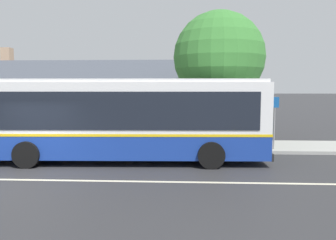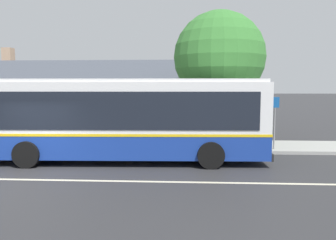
{
  "view_description": "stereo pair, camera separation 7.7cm",
  "coord_description": "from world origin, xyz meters",
  "px_view_note": "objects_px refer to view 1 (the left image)",
  "views": [
    {
      "loc": [
        5.25,
        -10.06,
        2.98
      ],
      "look_at": [
        4.54,
        4.28,
        1.54
      ],
      "focal_mm": 35.0,
      "sensor_mm": 36.0,
      "label": 1
    },
    {
      "loc": [
        5.32,
        -10.06,
        2.98
      ],
      "look_at": [
        4.54,
        4.28,
        1.54
      ],
      "focal_mm": 35.0,
      "sensor_mm": 36.0,
      "label": 2
    }
  ],
  "objects_px": {
    "transit_bus": "(119,118)",
    "street_tree_primary": "(219,57)",
    "bus_stop_sign": "(274,117)",
    "bench_by_building": "(10,135)"
  },
  "relations": [
    {
      "from": "transit_bus",
      "to": "bench_by_building",
      "type": "xyz_separation_m",
      "value": [
        -6.16,
        3.0,
        -1.21
      ]
    },
    {
      "from": "bus_stop_sign",
      "to": "transit_bus",
      "type": "bearing_deg",
      "value": -162.78
    },
    {
      "from": "bench_by_building",
      "to": "bus_stop_sign",
      "type": "distance_m",
      "value": 12.98
    },
    {
      "from": "bench_by_building",
      "to": "bus_stop_sign",
      "type": "height_order",
      "value": "bus_stop_sign"
    },
    {
      "from": "transit_bus",
      "to": "bus_stop_sign",
      "type": "distance_m",
      "value": 7.07
    },
    {
      "from": "bench_by_building",
      "to": "street_tree_primary",
      "type": "xyz_separation_m",
      "value": [
        10.55,
        1.07,
        3.94
      ]
    },
    {
      "from": "transit_bus",
      "to": "bench_by_building",
      "type": "relative_size",
      "value": 7.86
    },
    {
      "from": "street_tree_primary",
      "to": "bus_stop_sign",
      "type": "distance_m",
      "value": 4.2
    },
    {
      "from": "transit_bus",
      "to": "bench_by_building",
      "type": "bearing_deg",
      "value": 154.05
    },
    {
      "from": "transit_bus",
      "to": "street_tree_primary",
      "type": "height_order",
      "value": "street_tree_primary"
    }
  ]
}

